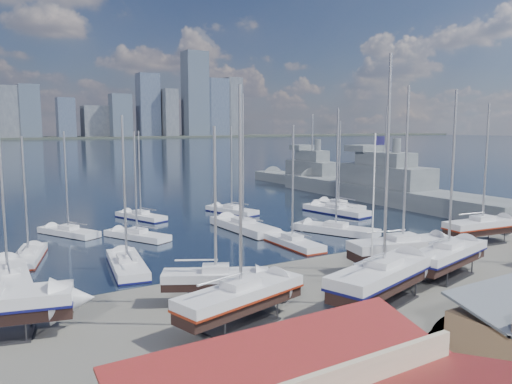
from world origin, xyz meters
TOP-DOWN VIEW (x-y plane):
  - ground at (0.00, -10.00)m, footprint 1400.00×1400.00m
  - water at (0.00, 300.00)m, footprint 1400.00×600.00m
  - sailboat_cradle_1 at (-13.31, -11.50)m, footprint 10.29×5.09m
  - sailboat_cradle_2 at (-12.72, -6.68)m, footprint 8.19×5.87m
  - sailboat_cradle_3 at (-1.98, -13.44)m, footprint 12.08×6.30m
  - sailboat_cradle_4 at (6.39, -7.78)m, footprint 10.89×5.12m
  - sailboat_cradle_5 at (7.81, -11.74)m, footprint 10.64×5.09m
  - sailboat_cradle_6 at (22.18, -5.34)m, footprint 10.14×3.86m
  - sailboat_moored_0 at (-25.72, 7.26)m, footprint 3.78×11.75m
  - sailboat_moored_1 at (-23.18, 14.19)m, footprint 4.84×9.06m
  - sailboat_moored_2 at (-17.37, 24.08)m, footprint 6.27×9.05m
  - sailboat_moored_3 at (-15.77, 5.71)m, footprint 4.48×10.43m
  - sailboat_moored_4 at (-10.80, 17.72)m, footprint 6.13×9.04m
  - sailboat_moored_5 at (-6.15, 30.05)m, footprint 5.41×9.27m
  - sailboat_moored_6 at (2.94, 5.12)m, footprint 2.99×9.58m
  - sailboat_moored_7 at (2.47, 15.28)m, footprint 3.59×12.16m
  - sailboat_moored_8 at (7.57, 27.58)m, footprint 5.09×9.78m
  - sailboat_moored_9 at (11.47, 7.58)m, footprint 7.05×11.05m
  - sailboat_moored_10 at (21.04, 18.69)m, footprint 4.81×11.68m
  - sailboat_moored_11 at (24.97, 22.58)m, footprint 3.04×10.06m
  - naval_ship_east at (36.99, 24.13)m, footprint 10.46×53.00m
  - naval_ship_west at (39.86, 48.87)m, footprint 6.66×39.20m
  - car_a at (-7.48, -18.12)m, footprint 2.04×4.09m
  - car_b at (-3.35, -20.97)m, footprint 5.04×2.75m
  - car_c at (-1.03, -22.00)m, footprint 3.83×5.09m
  - flagpole at (1.14, -9.14)m, footprint 1.13×0.12m

SIDE VIEW (x-z plane):
  - water at x=0.00m, z-range -0.35..0.05m
  - ground at x=0.00m, z-range 0.00..0.00m
  - sailboat_moored_6 at x=2.94m, z-range -6.79..7.40m
  - sailboat_moored_8 at x=7.57m, z-range -6.73..7.35m
  - sailboat_moored_11 at x=24.97m, z-range -7.17..7.78m
  - sailboat_moored_3 at x=-15.77m, z-range -7.24..7.85m
  - sailboat_moored_5 at x=-6.15m, z-range -6.39..7.00m
  - sailboat_moored_1 at x=-23.18m, z-range -6.21..6.83m
  - sailboat_moored_10 at x=21.04m, z-range -8.16..8.78m
  - sailboat_moored_0 at x=-25.72m, z-range -8.37..8.99m
  - sailboat_moored_9 at x=11.47m, z-range -7.79..8.44m
  - sailboat_moored_2 at x=-17.37m, z-range -6.39..7.04m
  - sailboat_moored_4 at x=-10.80m, z-range -6.36..7.01m
  - sailboat_moored_7 at x=2.47m, z-range -8.81..9.46m
  - car_c at x=-1.03m, z-range 0.00..1.28m
  - car_a at x=-7.48m, z-range 0.00..1.34m
  - car_b at x=-3.35m, z-range 0.00..1.57m
  - naval_ship_west at x=39.86m, z-range -7.09..10.43m
  - naval_ship_east at x=36.99m, z-range -7.70..11.04m
  - sailboat_cradle_2 at x=-12.72m, z-range -4.76..8.66m
  - sailboat_cradle_6 at x=22.18m, z-range -5.92..10.06m
  - sailboat_cradle_1 at x=-13.31m, z-range -5.94..10.08m
  - sailboat_cradle_5 at x=7.81m, z-range -6.17..10.36m
  - sailboat_cradle_4 at x=6.39m, z-range -6.40..10.66m
  - sailboat_cradle_3 at x=-1.98m, z-range -7.09..11.50m
  - flagpole at x=1.14m, z-range 1.03..13.87m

